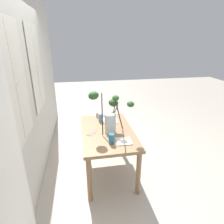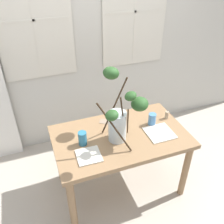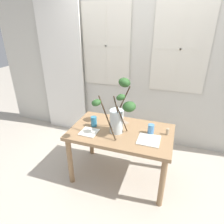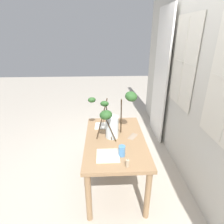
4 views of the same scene
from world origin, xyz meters
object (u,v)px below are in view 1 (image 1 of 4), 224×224
Objects in this scene: vase_with_branches at (109,115)px; pillar_candle at (97,115)px; plate_square_left at (124,141)px; dining_table at (107,136)px; drinking_glass_blue_right at (101,118)px; drinking_glass_blue_left at (112,139)px; plate_square_right at (110,120)px.

vase_with_branches reaches higher than pillar_candle.
vase_with_branches reaches higher than plate_square_left.
drinking_glass_blue_right is (0.37, 0.05, 0.16)m from dining_table.
drinking_glass_blue_left is (-0.38, -0.00, 0.17)m from dining_table.
drinking_glass_blue_left is at bearing 171.91° from plate_square_right.
drinking_glass_blue_left is at bearing -174.34° from pillar_candle.
pillar_candle is (0.56, 0.09, 0.14)m from dining_table.
drinking_glass_blue_right is 1.30× the size of pillar_candle.
plate_square_left is at bearing -164.12° from pillar_candle.
vase_with_branches is 0.64m from pillar_candle.
drinking_glass_blue_left reaches higher than drinking_glass_blue_right.
plate_square_right is (0.74, -0.11, -0.06)m from drinking_glass_blue_left.
plate_square_left is 2.18× the size of pillar_candle.
dining_table is at bearing 49.85° from vase_with_branches.
drinking_glass_blue_right is (0.74, 0.05, -0.01)m from drinking_glass_blue_left.
dining_table is 0.59m from pillar_candle.
drinking_glass_blue_left reaches higher than plate_square_right.
dining_table is at bearing -170.61° from pillar_candle.
drinking_glass_blue_left is 0.18m from plate_square_left.
vase_with_branches is 4.87× the size of drinking_glass_blue_left.
dining_table is 10.31× the size of drinking_glass_blue_right.
drinking_glass_blue_right is at bearing -168.48° from pillar_candle.
dining_table is 5.01× the size of plate_square_right.
drinking_glass_blue_left is 1.08× the size of drinking_glass_blue_right.
pillar_candle reaches higher than dining_table.
dining_table is 0.40m from drinking_glass_blue_right.
drinking_glass_blue_right reaches higher than plate_square_left.
drinking_glass_blue_left is 0.94m from pillar_candle.
dining_table is 0.40m from plate_square_right.
plate_square_right is (0.00, -0.16, -0.06)m from drinking_glass_blue_right.
drinking_glass_blue_left is 1.41× the size of pillar_candle.
plate_square_left is (-0.73, -0.22, -0.06)m from drinking_glass_blue_right.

